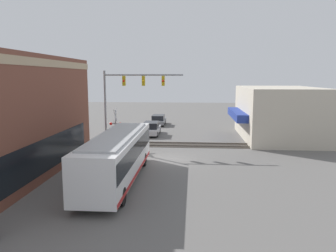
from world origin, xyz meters
name	(u,v)px	position (x,y,z in m)	size (l,w,h in m)	color
ground_plane	(168,160)	(0.00, 0.00, 0.00)	(120.00, 120.00, 0.00)	#605E5B
shop_building	(278,113)	(10.58, -11.34, 2.80)	(12.50, 8.96, 5.61)	beige
city_bus	(118,155)	(-5.71, 2.80, 1.73)	(11.74, 2.59, 3.13)	white
traffic_signal_gantry	(128,91)	(4.31, 4.06, 5.41)	(0.42, 7.44, 7.31)	gray
crossing_signal	(116,124)	(4.42, 5.33, 2.30)	(1.41, 1.18, 3.81)	gray
rail_track_near	(172,145)	(6.00, 0.00, 0.03)	(2.60, 60.00, 0.15)	#332D28
parked_car_silver	(151,129)	(11.40, 2.80, 0.72)	(4.70, 1.82, 1.55)	#B7B7BC
parked_car_grey	(159,120)	(19.46, 2.80, 0.66)	(4.63, 1.82, 1.42)	slate
pedestrian_at_crossing	(122,137)	(4.96, 4.90, 0.87)	(0.34, 0.34, 1.71)	#2D3351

